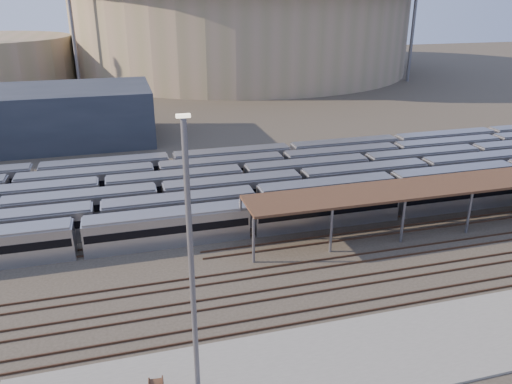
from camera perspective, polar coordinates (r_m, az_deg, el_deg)
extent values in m
plane|color=#383026|center=(53.65, 8.43, -7.46)|extent=(420.00, 420.00, 0.00)
cube|color=gray|center=(40.59, 10.47, -18.24)|extent=(50.00, 9.00, 0.20)
cube|color=#B5B6BA|center=(57.57, -0.68, -3.08)|extent=(112.00, 2.90, 3.60)
cube|color=#B5B6BA|center=(61.73, 0.03, -1.31)|extent=(112.00, 2.90, 3.60)
cube|color=#B5B6BA|center=(67.61, 5.16, 0.69)|extent=(112.00, 2.90, 3.60)
cube|color=#B5B6BA|center=(69.40, -1.45, 1.34)|extent=(112.00, 2.90, 3.60)
cube|color=#B5B6BA|center=(75.14, 3.16, 2.93)|extent=(112.00, 2.90, 3.60)
cube|color=#B5B6BA|center=(79.70, 3.92, 4.02)|extent=(112.00, 2.90, 3.60)
cylinder|color=slate|center=(51.11, -0.29, -5.58)|extent=(0.30, 0.30, 5.00)
cylinder|color=slate|center=(55.81, -1.75, -3.13)|extent=(0.30, 0.30, 5.00)
cylinder|color=slate|center=(53.76, 8.59, -4.40)|extent=(0.30, 0.30, 5.00)
cylinder|color=slate|center=(58.25, 6.47, -2.17)|extent=(0.30, 0.30, 5.00)
cylinder|color=slate|center=(57.58, 16.43, -3.26)|extent=(0.30, 0.30, 5.00)
cylinder|color=slate|center=(61.79, 13.87, -1.25)|extent=(0.30, 0.30, 5.00)
cylinder|color=slate|center=(62.35, 23.18, -2.23)|extent=(0.30, 0.30, 5.00)
cylinder|color=slate|center=(66.26, 20.38, -0.44)|extent=(0.30, 0.30, 5.00)
cylinder|color=slate|center=(71.48, 26.00, 0.28)|extent=(0.30, 0.30, 5.00)
cube|color=#331D15|center=(66.00, 25.04, 1.23)|extent=(60.00, 6.00, 0.30)
cube|color=#4C3323|center=(52.23, 9.21, -8.26)|extent=(170.00, 0.12, 0.18)
cube|color=#4C3323|center=(53.41, 8.55, -7.50)|extent=(170.00, 0.12, 0.18)
cube|color=#4C3323|center=(49.17, 11.14, -10.46)|extent=(170.00, 0.12, 0.18)
cube|color=#4C3323|center=(50.30, 10.39, -9.61)|extent=(170.00, 0.12, 0.18)
cube|color=#4C3323|center=(46.25, 13.36, -12.94)|extent=(170.00, 0.12, 0.18)
cube|color=#4C3323|center=(47.33, 12.49, -11.97)|extent=(170.00, 0.12, 0.18)
cylinder|color=gray|center=(188.36, -1.81, 18.05)|extent=(116.00, 116.00, 28.00)
cube|color=#1E232D|center=(100.88, -24.01, 7.86)|extent=(42.00, 20.00, 10.00)
cylinder|color=slate|center=(153.07, -20.27, 17.47)|extent=(1.00, 1.00, 36.00)
cylinder|color=slate|center=(168.72, 17.57, 18.05)|extent=(1.00, 1.00, 36.00)
cylinder|color=slate|center=(202.93, -13.47, 18.90)|extent=(1.00, 1.00, 36.00)
cylinder|color=slate|center=(31.73, -7.37, -8.86)|extent=(0.36, 0.36, 19.37)
cube|color=#FFF2CC|center=(28.08, -8.32, 8.61)|extent=(0.80, 0.31, 0.20)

